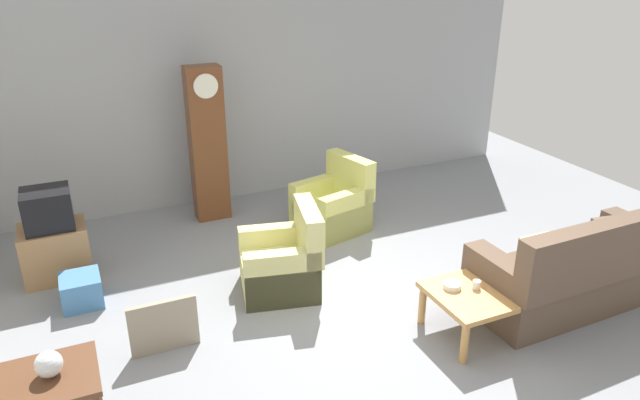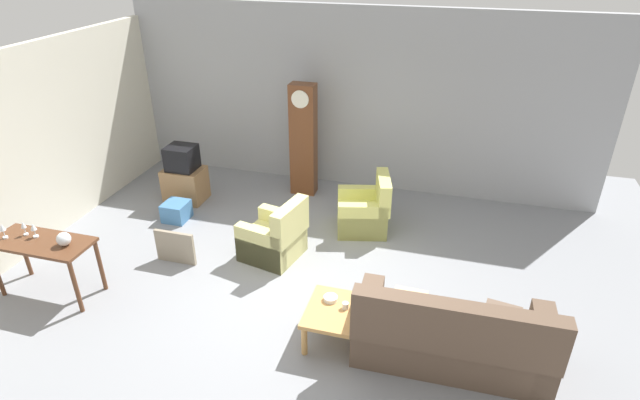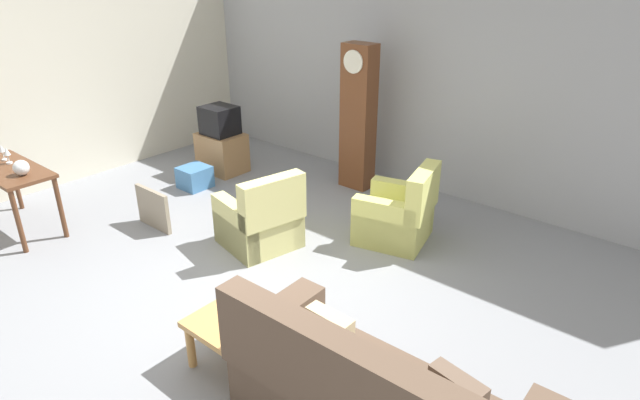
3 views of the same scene
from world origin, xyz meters
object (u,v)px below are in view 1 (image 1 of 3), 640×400
at_px(armchair_olive_far, 334,206).
at_px(framed_picture_leaning, 164,326).
at_px(glass_dome_cloche, 49,364).
at_px(grandfather_clock, 208,144).
at_px(storage_box_blue, 82,290).
at_px(tv_stand_cabinet, 56,252).
at_px(bowl_white_stacked, 452,285).
at_px(couch_floral, 577,273).
at_px(coffee_table_wood, 482,295).
at_px(cup_blue_rimmed, 507,273).
at_px(cup_white_porcelain, 477,285).
at_px(armchair_olive_near, 283,264).
at_px(tv_crt, 47,209).

distance_m(armchair_olive_far, framed_picture_leaning, 2.94).
relative_size(armchair_olive_far, glass_dome_cloche, 5.47).
xyz_separation_m(grandfather_clock, storage_box_blue, (-1.74, -1.54, -0.86)).
relative_size(tv_stand_cabinet, framed_picture_leaning, 1.13).
distance_m(armchair_olive_far, bowl_white_stacked, 2.41).
bearing_deg(couch_floral, coffee_table_wood, 179.23).
bearing_deg(armchair_olive_far, cup_blue_rimmed, -75.44).
bearing_deg(cup_white_porcelain, grandfather_clock, 114.36).
height_order(tv_stand_cabinet, cup_white_porcelain, tv_stand_cabinet).
height_order(coffee_table_wood, bowl_white_stacked, bowl_white_stacked).
height_order(couch_floral, cup_blue_rimmed, couch_floral).
relative_size(tv_stand_cabinet, bowl_white_stacked, 4.14).
bearing_deg(framed_picture_leaning, armchair_olive_near, 21.63).
xyz_separation_m(tv_crt, bowl_white_stacked, (3.31, -2.55, -0.34)).
height_order(armchair_olive_near, tv_stand_cabinet, armchair_olive_near).
height_order(grandfather_clock, bowl_white_stacked, grandfather_clock).
xyz_separation_m(grandfather_clock, framed_picture_leaning, (-1.11, -2.63, -0.76)).
bearing_deg(framed_picture_leaning, glass_dome_cloche, -128.89).
relative_size(grandfather_clock, tv_stand_cabinet, 2.95).
bearing_deg(coffee_table_wood, tv_crt, 142.92).
bearing_deg(framed_picture_leaning, bowl_white_stacked, -16.94).
distance_m(tv_stand_cabinet, cup_white_porcelain, 4.40).
relative_size(couch_floral, armchair_olive_far, 2.23).
relative_size(tv_crt, framed_picture_leaning, 0.80).
xyz_separation_m(cup_white_porcelain, bowl_white_stacked, (-0.20, 0.10, -0.01)).
height_order(tv_crt, cup_blue_rimmed, tv_crt).
height_order(coffee_table_wood, glass_dome_cloche, glass_dome_cloche).
distance_m(tv_crt, storage_box_blue, 0.97).
relative_size(tv_crt, glass_dome_cloche, 2.76).
bearing_deg(armchair_olive_near, tv_crt, 149.50).
bearing_deg(couch_floral, glass_dome_cloche, -178.42).
height_order(armchair_olive_near, armchair_olive_far, same).
bearing_deg(cup_blue_rimmed, bowl_white_stacked, 174.43).
xyz_separation_m(coffee_table_wood, bowl_white_stacked, (-0.24, 0.14, 0.09)).
height_order(grandfather_clock, cup_white_porcelain, grandfather_clock).
bearing_deg(cup_blue_rimmed, couch_floral, -6.95).
xyz_separation_m(couch_floral, framed_picture_leaning, (-3.89, 0.92, -0.10)).
distance_m(couch_floral, armchair_olive_far, 2.94).
bearing_deg(glass_dome_cloche, bowl_white_stacked, 4.91).
xyz_separation_m(coffee_table_wood, storage_box_blue, (-3.36, 2.00, -0.22)).
xyz_separation_m(tv_crt, cup_blue_rimmed, (3.89, -2.60, -0.32)).
distance_m(couch_floral, bowl_white_stacked, 1.41).
distance_m(coffee_table_wood, framed_picture_leaning, 2.88).
bearing_deg(couch_floral, cup_white_porcelain, 177.11).
bearing_deg(grandfather_clock, bowl_white_stacked, -67.85).
distance_m(tv_crt, framed_picture_leaning, 2.04).
bearing_deg(glass_dome_cloche, couch_floral, 1.58).
distance_m(tv_stand_cabinet, bowl_white_stacked, 4.18).
bearing_deg(tv_stand_cabinet, cup_blue_rimmed, -33.79).
relative_size(cup_white_porcelain, bowl_white_stacked, 0.48).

